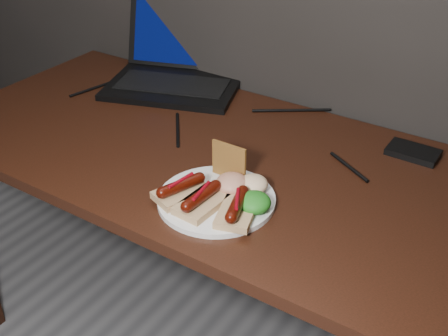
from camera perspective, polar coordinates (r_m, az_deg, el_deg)
desk at (r=1.46m, az=-2.66°, el=-0.73°), size 1.40×0.70×0.75m
laptop at (r=1.75m, az=-4.68°, el=10.30°), size 0.48×0.45×0.25m
hard_drive at (r=1.44m, az=18.66°, el=1.53°), size 0.12×0.08×0.02m
desk_cables at (r=1.54m, az=-0.79°, el=5.23°), size 0.91×0.40×0.01m
plate at (r=1.20m, az=-0.78°, el=-3.22°), size 0.28×0.28×0.01m
bread_sausage_left at (r=1.20m, az=-4.36°, el=-2.21°), size 0.11×0.13×0.04m
bread_sausage_center at (r=1.16m, az=-2.31°, el=-3.31°), size 0.08×0.12×0.04m
bread_sausage_right at (r=1.14m, az=1.34°, el=-4.14°), size 0.10×0.13×0.04m
crispbread at (r=1.24m, az=0.51°, el=0.70°), size 0.09×0.01×0.08m
salad_greens at (r=1.15m, az=3.08°, el=-3.50°), size 0.07×0.07×0.04m
salsa_mound at (r=1.21m, az=0.83°, el=-1.57°), size 0.07×0.07×0.04m
coleslaw_mound at (r=1.21m, az=2.98°, el=-1.62°), size 0.06×0.06×0.04m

